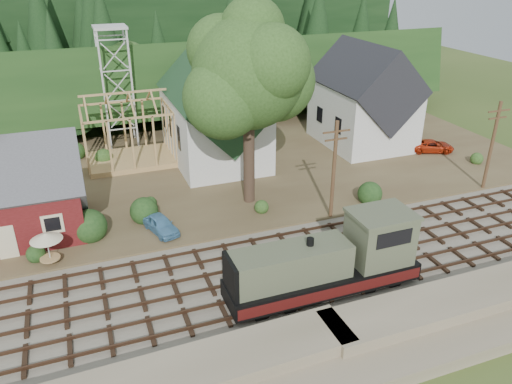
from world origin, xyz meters
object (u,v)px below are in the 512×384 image
object	(u,v)px
patio_set	(46,238)
car_blue	(161,224)
car_red	(432,146)
locomotive	(331,263)

from	to	relation	value
patio_set	car_blue	bearing A→B (deg)	12.05
car_blue	patio_set	bearing A→B (deg)	174.71
car_blue	car_red	world-z (taller)	car_blue
car_blue	car_red	bearing A→B (deg)	-4.56
locomotive	car_blue	bearing A→B (deg)	128.55
locomotive	car_blue	distance (m)	13.37
car_blue	patio_set	size ratio (longest dim) A/B	1.62
locomotive	patio_set	world-z (taller)	locomotive
locomotive	patio_set	size ratio (longest dim) A/B	5.18
locomotive	car_red	size ratio (longest dim) A/B	2.71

